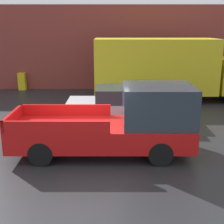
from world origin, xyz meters
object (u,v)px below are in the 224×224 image
(car, at_px, (127,104))
(delivery_truck, at_px, (169,68))
(pickup_truck, at_px, (122,123))
(newspaper_box, at_px, (24,81))

(car, height_order, delivery_truck, delivery_truck)
(pickup_truck, height_order, delivery_truck, delivery_truck)
(delivery_truck, bearing_deg, pickup_truck, -109.77)
(pickup_truck, distance_m, car, 3.53)
(pickup_truck, relative_size, newspaper_box, 5.20)
(delivery_truck, height_order, newspaper_box, delivery_truck)
(car, bearing_deg, delivery_truck, 59.36)
(pickup_truck, bearing_deg, car, 85.09)
(pickup_truck, distance_m, newspaper_box, 12.08)
(pickup_truck, relative_size, delivery_truck, 0.67)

